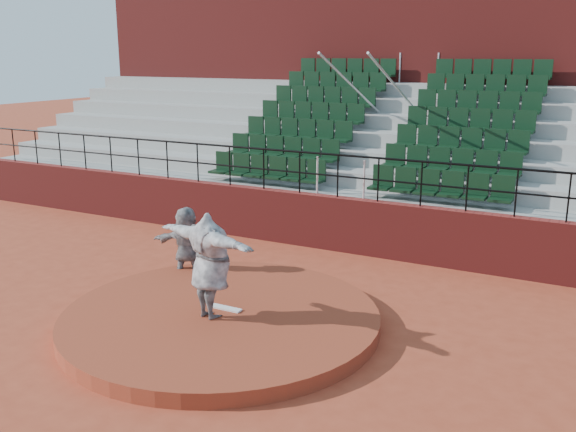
# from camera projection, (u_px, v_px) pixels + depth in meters

# --- Properties ---
(ground) EXTENTS (90.00, 90.00, 0.00)m
(ground) POSITION_uv_depth(u_px,v_px,m) (221.00, 325.00, 11.16)
(ground) COLOR #A63F25
(ground) RESTS_ON ground
(pitchers_mound) EXTENTS (5.50, 5.50, 0.25)m
(pitchers_mound) POSITION_uv_depth(u_px,v_px,m) (221.00, 319.00, 11.13)
(pitchers_mound) COLOR #933821
(pitchers_mound) RESTS_ON ground
(pitching_rubber) EXTENTS (0.60, 0.15, 0.03)m
(pitching_rubber) POSITION_uv_depth(u_px,v_px,m) (225.00, 308.00, 11.22)
(pitching_rubber) COLOR white
(pitching_rubber) RESTS_ON pitchers_mound
(boundary_wall) EXTENTS (24.00, 0.30, 1.30)m
(boundary_wall) POSITION_uv_depth(u_px,v_px,m) (337.00, 223.00, 15.28)
(boundary_wall) COLOR maroon
(boundary_wall) RESTS_ON ground
(wall_railing) EXTENTS (24.04, 0.05, 1.03)m
(wall_railing) POSITION_uv_depth(u_px,v_px,m) (338.00, 166.00, 14.94)
(wall_railing) COLOR black
(wall_railing) RESTS_ON boundary_wall
(seating_deck) EXTENTS (24.00, 5.97, 4.63)m
(seating_deck) POSITION_uv_depth(u_px,v_px,m) (389.00, 167.00, 18.21)
(seating_deck) COLOR #979791
(seating_deck) RESTS_ON ground
(press_box_facade) EXTENTS (24.00, 3.00, 7.10)m
(press_box_facade) POSITION_uv_depth(u_px,v_px,m) (431.00, 86.00, 21.08)
(press_box_facade) COLOR maroon
(press_box_facade) RESTS_ON ground
(pitcher) EXTENTS (2.33, 1.18, 1.83)m
(pitcher) POSITION_uv_depth(u_px,v_px,m) (210.00, 265.00, 10.68)
(pitcher) COLOR black
(pitcher) RESTS_ON pitchers_mound
(fielder) EXTENTS (1.51, 1.02, 1.56)m
(fielder) POSITION_uv_depth(u_px,v_px,m) (187.00, 243.00, 13.23)
(fielder) COLOR black
(fielder) RESTS_ON ground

